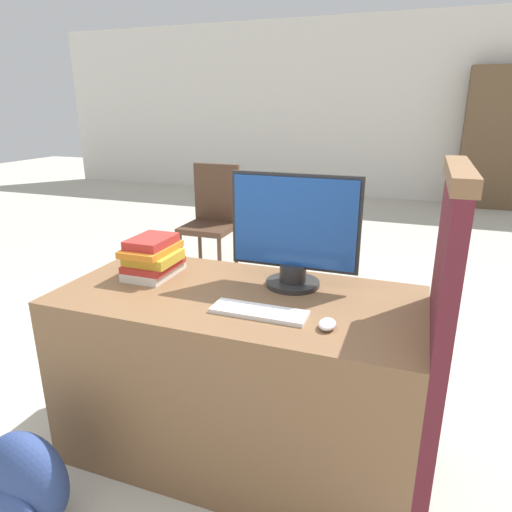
{
  "coord_description": "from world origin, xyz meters",
  "views": [
    {
      "loc": [
        0.64,
        -1.2,
        1.46
      ],
      "look_at": [
        0.09,
        0.31,
        0.93
      ],
      "focal_mm": 32.0,
      "sensor_mm": 36.0,
      "label": 1
    }
  ],
  "objects_px": {
    "mouse": "(327,324)",
    "backpack": "(26,483)",
    "keyboard": "(259,312)",
    "book_stack": "(153,257)",
    "far_chair": "(212,214)",
    "monitor": "(294,234)"
  },
  "relations": [
    {
      "from": "keyboard",
      "to": "book_stack",
      "type": "relative_size",
      "value": 1.32
    },
    {
      "from": "monitor",
      "to": "keyboard",
      "type": "bearing_deg",
      "value": -97.22
    },
    {
      "from": "mouse",
      "to": "backpack",
      "type": "distance_m",
      "value": 1.21
    },
    {
      "from": "monitor",
      "to": "book_stack",
      "type": "xyz_separation_m",
      "value": [
        -0.61,
        -0.09,
        -0.14
      ]
    },
    {
      "from": "keyboard",
      "to": "far_chair",
      "type": "relative_size",
      "value": 0.36
    },
    {
      "from": "keyboard",
      "to": "mouse",
      "type": "xyz_separation_m",
      "value": [
        0.25,
        -0.03,
        0.01
      ]
    },
    {
      "from": "book_stack",
      "to": "backpack",
      "type": "relative_size",
      "value": 0.69
    },
    {
      "from": "keyboard",
      "to": "backpack",
      "type": "xyz_separation_m",
      "value": [
        -0.71,
        -0.48,
        -0.57
      ]
    },
    {
      "from": "book_stack",
      "to": "backpack",
      "type": "bearing_deg",
      "value": -101.31
    },
    {
      "from": "monitor",
      "to": "keyboard",
      "type": "height_order",
      "value": "monitor"
    },
    {
      "from": "monitor",
      "to": "book_stack",
      "type": "bearing_deg",
      "value": -171.41
    },
    {
      "from": "keyboard",
      "to": "backpack",
      "type": "distance_m",
      "value": 1.03
    },
    {
      "from": "keyboard",
      "to": "monitor",
      "type": "bearing_deg",
      "value": 82.78
    },
    {
      "from": "monitor",
      "to": "keyboard",
      "type": "distance_m",
      "value": 0.38
    },
    {
      "from": "monitor",
      "to": "far_chair",
      "type": "distance_m",
      "value": 2.42
    },
    {
      "from": "far_chair",
      "to": "keyboard",
      "type": "bearing_deg",
      "value": -9.3
    },
    {
      "from": "book_stack",
      "to": "far_chair",
      "type": "relative_size",
      "value": 0.28
    },
    {
      "from": "mouse",
      "to": "far_chair",
      "type": "bearing_deg",
      "value": 123.31
    },
    {
      "from": "monitor",
      "to": "mouse",
      "type": "height_order",
      "value": "monitor"
    },
    {
      "from": "keyboard",
      "to": "mouse",
      "type": "height_order",
      "value": "mouse"
    },
    {
      "from": "mouse",
      "to": "backpack",
      "type": "height_order",
      "value": "mouse"
    },
    {
      "from": "backpack",
      "to": "mouse",
      "type": "bearing_deg",
      "value": 25.11
    }
  ]
}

